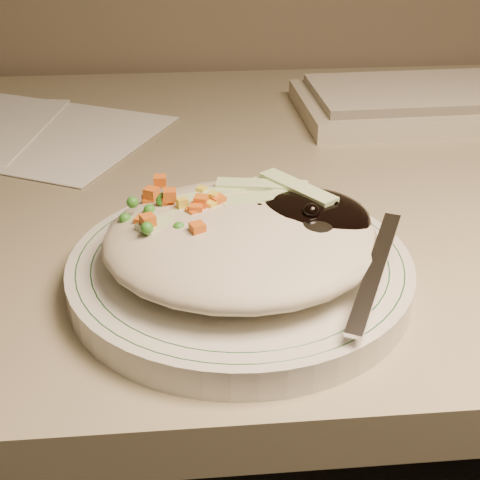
{
  "coord_description": "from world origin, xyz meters",
  "views": [
    {
      "loc": [
        -0.13,
        0.76,
        1.01
      ],
      "look_at": [
        -0.1,
        1.17,
        0.78
      ],
      "focal_mm": 50.0,
      "sensor_mm": 36.0,
      "label": 1
    }
  ],
  "objects": [
    {
      "name": "desk",
      "position": [
        0.0,
        1.38,
        0.54
      ],
      "size": [
        1.4,
        0.7,
        0.74
      ],
      "color": "gray",
      "rests_on": "ground"
    },
    {
      "name": "plate",
      "position": [
        -0.1,
        1.17,
        0.75
      ],
      "size": [
        0.25,
        0.25,
        0.02
      ],
      "primitive_type": "cylinder",
      "color": "silver",
      "rests_on": "desk"
    },
    {
      "name": "plate_rim",
      "position": [
        -0.1,
        1.17,
        0.76
      ],
      "size": [
        0.23,
        0.23,
        0.0
      ],
      "color": "#144723",
      "rests_on": "plate"
    },
    {
      "name": "meal",
      "position": [
        -0.09,
        1.17,
        0.78
      ],
      "size": [
        0.21,
        0.19,
        0.05
      ],
      "color": "beige",
      "rests_on": "plate"
    }
  ]
}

